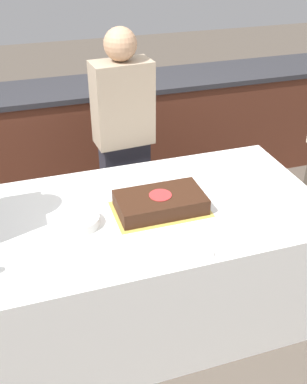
% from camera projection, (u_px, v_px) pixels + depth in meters
% --- Properties ---
extents(ground_plane, '(14.00, 14.00, 0.00)m').
position_uv_depth(ground_plane, '(149.00, 309.00, 2.78)').
color(ground_plane, brown).
extents(back_counter, '(4.40, 0.58, 0.92)m').
position_uv_depth(back_counter, '(93.00, 137.00, 3.81)').
color(back_counter, '#5B2D1E').
rests_on(back_counter, ground_plane).
extents(dining_table, '(1.88, 1.01, 0.75)m').
position_uv_depth(dining_table, '(149.00, 263.00, 2.58)').
color(dining_table, white).
rests_on(dining_table, ground_plane).
extents(cake, '(0.50, 0.30, 0.09)m').
position_uv_depth(cake, '(160.00, 203.00, 2.35)').
color(cake, gold).
rests_on(cake, dining_table).
extents(plate_stack, '(0.21, 0.21, 0.05)m').
position_uv_depth(plate_stack, '(79.00, 221.00, 2.25)').
color(plate_stack, white).
rests_on(plate_stack, dining_table).
extents(side_plate_near_cake, '(0.21, 0.21, 0.00)m').
position_uv_depth(side_plate_near_cake, '(147.00, 183.00, 2.60)').
color(side_plate_near_cake, white).
rests_on(side_plate_near_cake, dining_table).
extents(utensil_pile, '(0.14, 0.11, 0.02)m').
position_uv_depth(utensil_pile, '(195.00, 250.00, 2.07)').
color(utensil_pile, white).
rests_on(utensil_pile, dining_table).
extents(person_cutting_cake, '(0.38, 0.23, 1.53)m').
position_uv_depth(person_cutting_cake, '(124.00, 143.00, 2.96)').
color(person_cutting_cake, '#282833').
rests_on(person_cutting_cake, ground_plane).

